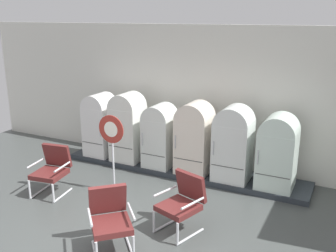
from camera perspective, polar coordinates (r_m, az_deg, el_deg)
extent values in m
cube|color=#434746|center=(6.28, -10.00, -16.65)|extent=(12.00, 10.00, 0.05)
cube|color=silver|center=(8.67, 3.90, 4.38)|extent=(11.76, 0.12, 3.17)
cube|color=#47443F|center=(8.50, 4.05, 12.54)|extent=(11.76, 0.07, 0.06)
cube|color=#292F36|center=(8.56, 2.05, -6.47)|extent=(5.50, 0.95, 0.11)
cube|color=white|center=(9.27, -10.02, -0.70)|extent=(0.62, 0.66, 1.17)
cylinder|color=white|center=(9.12, -10.20, 2.83)|extent=(0.62, 0.65, 0.62)
cube|color=#383838|center=(9.08, -11.20, -2.52)|extent=(0.57, 0.01, 0.01)
cylinder|color=silver|center=(8.82, -10.08, -0.62)|extent=(0.02, 0.02, 0.28)
cube|color=white|center=(8.83, -5.98, -1.18)|extent=(0.67, 0.64, 1.24)
cylinder|color=white|center=(8.66, -6.10, 2.72)|extent=(0.67, 0.63, 0.67)
cube|color=#383838|center=(8.64, -7.09, -3.17)|extent=(0.62, 0.01, 0.01)
cylinder|color=silver|center=(8.67, -8.74, -0.60)|extent=(0.02, 0.02, 0.28)
cube|color=silver|center=(8.46, -1.21, -2.41)|extent=(0.62, 0.66, 1.08)
cylinder|color=silver|center=(8.31, -1.23, 1.13)|extent=(0.62, 0.65, 0.62)
cube|color=#383838|center=(8.25, -2.28, -4.36)|extent=(0.57, 0.01, 0.01)
cylinder|color=silver|center=(8.25, -3.86, -1.99)|extent=(0.02, 0.02, 0.28)
cube|color=silver|center=(8.12, 3.93, -2.91)|extent=(0.69, 0.66, 1.18)
cylinder|color=silver|center=(7.95, 4.01, 1.11)|extent=(0.69, 0.65, 0.69)
cube|color=#383838|center=(7.90, 2.96, -5.09)|extent=(0.63, 0.01, 0.01)
cylinder|color=silver|center=(7.88, 1.07, -2.39)|extent=(0.02, 0.02, 0.28)
cube|color=silver|center=(7.85, 9.60, -3.81)|extent=(0.71, 0.65, 1.18)
cylinder|color=silver|center=(7.67, 9.81, 0.33)|extent=(0.71, 0.63, 0.71)
cube|color=#383838|center=(7.63, 8.80, -6.07)|extent=(0.66, 0.01, 0.01)
cylinder|color=silver|center=(7.58, 6.75, -3.27)|extent=(0.02, 0.02, 0.28)
cube|color=silver|center=(7.70, 15.88, -4.90)|extent=(0.69, 0.69, 1.11)
cylinder|color=silver|center=(7.52, 16.20, -0.96)|extent=(0.69, 0.67, 0.69)
cube|color=#383838|center=(7.45, 15.24, -7.22)|extent=(0.64, 0.01, 0.01)
cylinder|color=silver|center=(7.37, 13.22, -4.55)|extent=(0.02, 0.02, 0.28)
cylinder|color=silver|center=(8.03, -18.52, -9.25)|extent=(0.13, 0.62, 0.04)
cylinder|color=silver|center=(7.75, -19.91, -8.86)|extent=(0.05, 0.05, 0.36)
cylinder|color=silver|center=(7.75, -15.39, -9.92)|extent=(0.13, 0.62, 0.04)
cylinder|color=silver|center=(7.46, -16.72, -9.55)|extent=(0.05, 0.05, 0.36)
cube|color=#5B2221|center=(7.72, -17.23, -6.84)|extent=(0.63, 0.64, 0.09)
cube|color=#5B2221|center=(7.84, -16.18, -4.19)|extent=(0.57, 0.25, 0.47)
cylinder|color=silver|center=(7.82, -19.13, -5.26)|extent=(0.11, 0.51, 0.04)
cylinder|color=silver|center=(7.49, -15.48, -5.88)|extent=(0.11, 0.51, 0.04)
cylinder|color=silver|center=(6.54, -0.20, -14.45)|extent=(0.23, 0.60, 0.04)
cylinder|color=silver|center=(6.28, -2.12, -13.98)|extent=(0.05, 0.05, 0.36)
cylinder|color=silver|center=(6.24, 3.31, -16.13)|extent=(0.23, 0.60, 0.04)
cylinder|color=silver|center=(5.97, 1.42, -15.74)|extent=(0.05, 0.05, 0.36)
cube|color=#5B2221|center=(6.19, 1.54, -12.05)|extent=(0.70, 0.71, 0.09)
cube|color=#5B2221|center=(6.26, 3.43, -8.87)|extent=(0.58, 0.33, 0.47)
cylinder|color=silver|center=(6.29, -0.45, -9.67)|extent=(0.19, 0.49, 0.04)
cylinder|color=silver|center=(5.93, 3.68, -11.41)|extent=(0.19, 0.49, 0.04)
cylinder|color=silver|center=(6.03, -5.71, -17.51)|extent=(0.45, 0.48, 0.04)
cylinder|color=silver|center=(5.69, -5.17, -17.56)|extent=(0.06, 0.06, 0.36)
cube|color=#5B2221|center=(5.78, -8.42, -14.45)|extent=(0.79, 0.79, 0.09)
cube|color=#5B2221|center=(5.90, -8.97, -10.68)|extent=(0.52, 0.50, 0.47)
cylinder|color=silver|center=(5.66, -11.54, -13.15)|extent=(0.37, 0.40, 0.04)
cylinder|color=silver|center=(5.73, -5.49, -12.51)|extent=(0.37, 0.40, 0.04)
cylinder|color=#2D2D30|center=(7.75, -7.96, -9.49)|extent=(0.32, 0.32, 0.03)
cylinder|color=silver|center=(7.50, -8.15, -5.04)|extent=(0.04, 0.04, 1.26)
cylinder|color=maroon|center=(7.27, -8.47, -0.48)|extent=(0.54, 0.02, 0.54)
cylinder|color=white|center=(7.26, -8.52, -0.50)|extent=(0.30, 0.00, 0.30)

